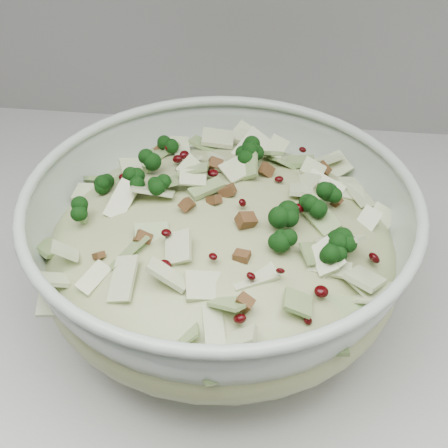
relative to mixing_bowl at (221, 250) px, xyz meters
name	(u,v)px	position (x,y,z in m)	size (l,w,h in m)	color
mixing_bowl	(221,250)	(0.00, 0.00, 0.00)	(0.42, 0.42, 0.15)	#AEC0AF
salad	(221,231)	(0.00, 0.00, 0.02)	(0.38, 0.38, 0.15)	tan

